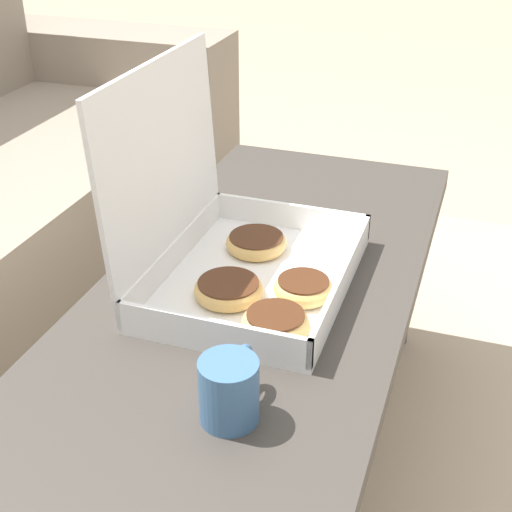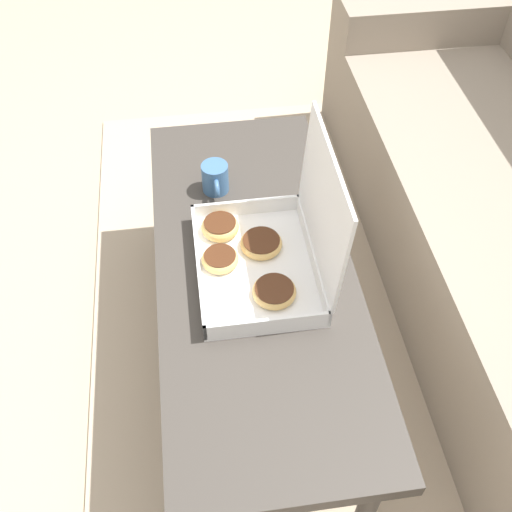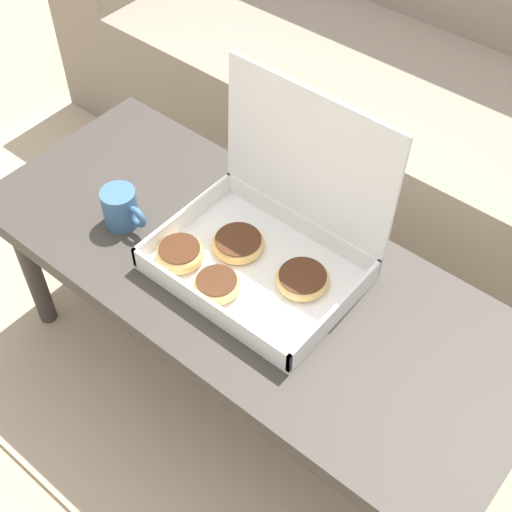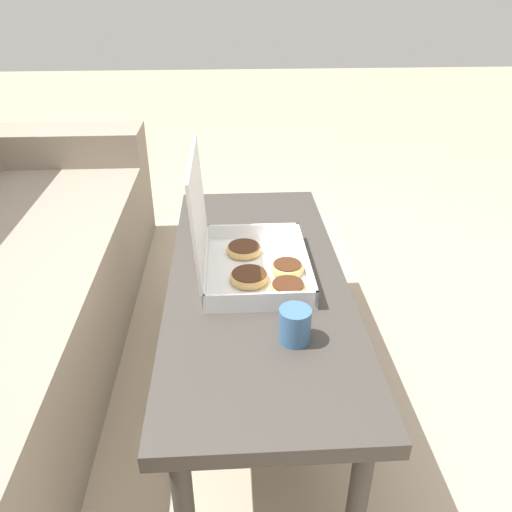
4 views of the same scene
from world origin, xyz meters
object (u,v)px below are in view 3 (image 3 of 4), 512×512
object	(u,v)px
pastry_box	(258,241)
coffee_table	(249,283)
coffee_mug	(121,208)
couch	(459,109)

from	to	relation	value
pastry_box	coffee_table	bearing A→B (deg)	-97.26
coffee_table	coffee_mug	bearing A→B (deg)	-166.34
couch	coffee_mug	distance (m)	1.03
couch	pastry_box	world-z (taller)	couch
couch	coffee_mug	bearing A→B (deg)	-106.19
couch	pastry_box	bearing A→B (deg)	-89.78
coffee_table	pastry_box	xyz separation A→B (m)	(0.00, 0.03, 0.11)
couch	pastry_box	distance (m)	0.90
couch	pastry_box	xyz separation A→B (m)	(0.00, -0.87, 0.20)
coffee_table	pastry_box	size ratio (longest dim) A/B	3.05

